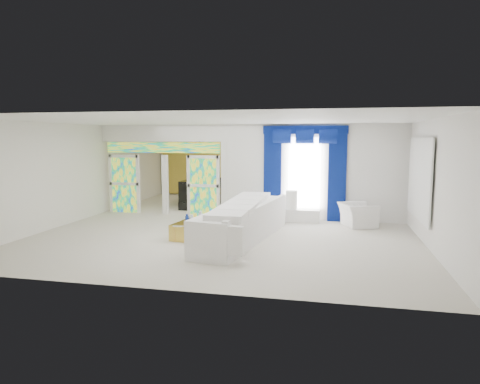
% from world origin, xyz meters
% --- Properties ---
extents(floor, '(12.00, 12.00, 0.00)m').
position_xyz_m(floor, '(0.00, 0.00, 0.00)').
color(floor, '#B7AF9E').
rests_on(floor, ground).
extents(dividing_wall, '(5.70, 0.18, 3.00)m').
position_xyz_m(dividing_wall, '(2.15, 1.00, 1.50)').
color(dividing_wall, white).
rests_on(dividing_wall, ground).
extents(dividing_header, '(4.30, 0.18, 0.55)m').
position_xyz_m(dividing_header, '(-2.85, 1.00, 2.73)').
color(dividing_header, white).
rests_on(dividing_header, dividing_wall).
extents(stained_panel_left, '(0.95, 0.04, 2.00)m').
position_xyz_m(stained_panel_left, '(-4.28, 1.00, 1.00)').
color(stained_panel_left, '#994C3F').
rests_on(stained_panel_left, ground).
extents(stained_panel_right, '(0.95, 0.04, 2.00)m').
position_xyz_m(stained_panel_right, '(-1.42, 1.00, 1.00)').
color(stained_panel_right, '#994C3F').
rests_on(stained_panel_right, ground).
extents(stained_transom, '(4.00, 0.05, 0.35)m').
position_xyz_m(stained_transom, '(-2.85, 1.00, 2.25)').
color(stained_transom, '#994C3F').
rests_on(stained_transom, dividing_header).
extents(window_pane, '(1.00, 0.02, 2.30)m').
position_xyz_m(window_pane, '(1.90, 0.90, 1.45)').
color(window_pane, white).
rests_on(window_pane, dividing_wall).
extents(blue_drape_left, '(0.55, 0.10, 2.80)m').
position_xyz_m(blue_drape_left, '(0.90, 0.87, 1.40)').
color(blue_drape_left, '#030746').
rests_on(blue_drape_left, ground).
extents(blue_drape_right, '(0.55, 0.10, 2.80)m').
position_xyz_m(blue_drape_right, '(2.90, 0.87, 1.40)').
color(blue_drape_right, '#030746').
rests_on(blue_drape_right, ground).
extents(blue_pelmet, '(2.60, 0.12, 0.25)m').
position_xyz_m(blue_pelmet, '(1.90, 0.87, 2.82)').
color(blue_pelmet, '#030746').
rests_on(blue_pelmet, dividing_wall).
extents(wall_mirror, '(0.04, 2.70, 1.90)m').
position_xyz_m(wall_mirror, '(4.94, -1.00, 1.55)').
color(wall_mirror, white).
rests_on(wall_mirror, ground).
extents(gold_curtains, '(9.70, 0.12, 2.90)m').
position_xyz_m(gold_curtains, '(0.00, 5.90, 1.50)').
color(gold_curtains, gold).
rests_on(gold_curtains, ground).
extents(white_sofa, '(1.63, 4.59, 0.86)m').
position_xyz_m(white_sofa, '(0.60, -2.16, 0.43)').
color(white_sofa, silver).
rests_on(white_sofa, ground).
extents(coffee_table, '(0.89, 1.92, 0.41)m').
position_xyz_m(coffee_table, '(-0.75, -1.86, 0.21)').
color(coffee_table, gold).
rests_on(coffee_table, ground).
extents(console_table, '(1.15, 0.38, 0.38)m').
position_xyz_m(console_table, '(1.84, 0.58, 0.19)').
color(console_table, white).
rests_on(console_table, ground).
extents(table_lamp, '(0.36, 0.36, 0.58)m').
position_xyz_m(table_lamp, '(1.54, 0.58, 0.67)').
color(table_lamp, silver).
rests_on(table_lamp, console_table).
extents(armchair, '(1.20, 1.28, 0.67)m').
position_xyz_m(armchair, '(3.51, 0.23, 0.34)').
color(armchair, silver).
rests_on(armchair, ground).
extents(grand_piano, '(1.44, 1.88, 0.94)m').
position_xyz_m(grand_piano, '(-2.19, 3.52, 0.47)').
color(grand_piano, black).
rests_on(grand_piano, ground).
extents(piano_bench, '(0.84, 0.33, 0.28)m').
position_xyz_m(piano_bench, '(-2.19, 1.92, 0.14)').
color(piano_bench, black).
rests_on(piano_bench, ground).
extents(tv_console, '(0.60, 0.57, 0.76)m').
position_xyz_m(tv_console, '(-4.73, 2.07, 0.38)').
color(tv_console, '#A58452').
rests_on(tv_console, ground).
extents(chandelier, '(0.60, 0.60, 0.60)m').
position_xyz_m(chandelier, '(-2.30, 3.40, 2.65)').
color(chandelier, gold).
rests_on(chandelier, ceiling).
extents(decanters, '(0.20, 0.92, 0.19)m').
position_xyz_m(decanters, '(-0.76, -2.06, 0.49)').
color(decanters, white).
rests_on(decanters, coffee_table).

